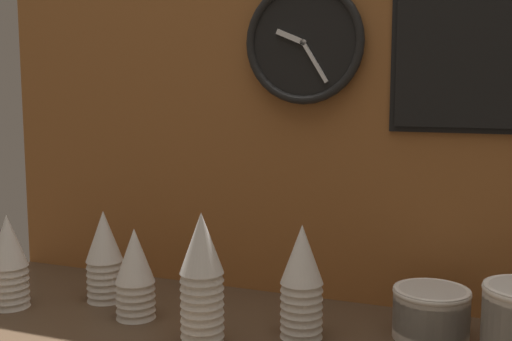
{
  "coord_description": "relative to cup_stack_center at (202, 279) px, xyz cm",
  "views": [
    {
      "loc": [
        45.38,
        -116.39,
        50.1
      ],
      "look_at": [
        -2.26,
        4.0,
        32.69
      ],
      "focal_mm": 45.0,
      "sensor_mm": 36.0,
      "label": 1
    }
  ],
  "objects": [
    {
      "name": "wall_tiled_back",
      "position": [
        8.18,
        35.87,
        39.47
      ],
      "size": [
        160.0,
        3.0,
        105.0
      ],
      "color": "#A3602D",
      "rests_on": "ground_plane"
    },
    {
      "name": "cup_stack_center",
      "position": [
        0.0,
        0.0,
        0.0
      ],
      "size": [
        8.59,
        8.59,
        26.06
      ],
      "color": "white",
      "rests_on": "ground_plane"
    },
    {
      "name": "cup_stack_center_left",
      "position": [
        -19.67,
        7.38,
        -3.16
      ],
      "size": [
        8.59,
        8.59,
        19.73
      ],
      "color": "white",
      "rests_on": "ground_plane"
    },
    {
      "name": "cup_stack_left",
      "position": [
        -32.35,
        14.46,
        -2.37
      ],
      "size": [
        8.59,
        8.59,
        21.32
      ],
      "color": "white",
      "rests_on": "ground_plane"
    },
    {
      "name": "cup_stack_center_right",
      "position": [
        16.8,
        10.48,
        -1.58
      ],
      "size": [
        8.59,
        8.59,
        22.9
      ],
      "color": "white",
      "rests_on": "ground_plane"
    },
    {
      "name": "cup_stack_far_left",
      "position": [
        -49.83,
        2.79,
        -2.37
      ],
      "size": [
        8.59,
        8.59,
        21.32
      ],
      "color": "white",
      "rests_on": "ground_plane"
    },
    {
      "name": "bowl_stack_right",
      "position": [
        40.93,
        19.27,
        -7.61
      ],
      "size": [
        15.29,
        15.29,
        10.22
      ],
      "color": "beige",
      "rests_on": "ground_plane"
    },
    {
      "name": "wall_clock",
      "position": [
        9.85,
        32.83,
        46.4
      ],
      "size": [
        27.68,
        2.7,
        27.68
      ],
      "color": "black"
    }
  ]
}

